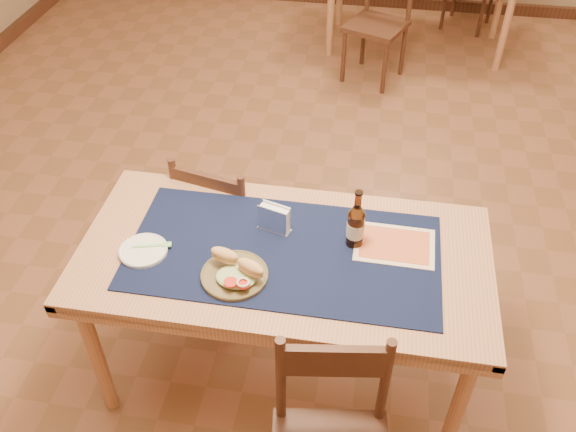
% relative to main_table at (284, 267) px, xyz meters
% --- Properties ---
extents(room, '(6.04, 7.04, 2.84)m').
position_rel_main_table_xyz_m(room, '(0.00, 0.80, 0.73)').
color(room, brown).
rests_on(room, ground).
extents(main_table, '(1.60, 0.80, 0.75)m').
position_rel_main_table_xyz_m(main_table, '(0.00, 0.00, 0.00)').
color(main_table, tan).
rests_on(main_table, ground).
extents(placemat, '(1.20, 0.60, 0.01)m').
position_rel_main_table_xyz_m(placemat, '(0.00, 0.00, 0.09)').
color(placemat, black).
rests_on(placemat, main_table).
extents(baseboard, '(6.00, 7.00, 0.10)m').
position_rel_main_table_xyz_m(baseboard, '(0.00, 0.80, -0.62)').
color(baseboard, '#442518').
rests_on(baseboard, ground).
extents(chair_main_far, '(0.47, 0.47, 0.85)m').
position_rel_main_table_xyz_m(chair_main_far, '(-0.37, 0.48, -0.23)').
color(chair_main_far, '#442518').
rests_on(chair_main_far, ground).
extents(chair_back_near, '(0.53, 0.53, 0.88)m').
position_rel_main_table_xyz_m(chair_back_near, '(0.25, 2.86, -0.21)').
color(chair_back_near, '#442518').
rests_on(chair_back_near, ground).
extents(sandwich_plate, '(0.25, 0.25, 0.10)m').
position_rel_main_table_xyz_m(sandwich_plate, '(-0.15, -0.16, 0.11)').
color(sandwich_plate, brown).
rests_on(sandwich_plate, placemat).
extents(side_plate, '(0.19, 0.19, 0.02)m').
position_rel_main_table_xyz_m(side_plate, '(-0.53, -0.09, 0.10)').
color(side_plate, white).
rests_on(side_plate, placemat).
extents(fork, '(0.15, 0.06, 0.00)m').
position_rel_main_table_xyz_m(fork, '(-0.49, -0.06, 0.10)').
color(fork, '#8AE07B').
rests_on(fork, side_plate).
extents(beer_bottle, '(0.07, 0.07, 0.26)m').
position_rel_main_table_xyz_m(beer_bottle, '(0.26, 0.09, 0.18)').
color(beer_bottle, '#48230D').
rests_on(beer_bottle, placemat).
extents(napkin_holder, '(0.14, 0.08, 0.12)m').
position_rel_main_table_xyz_m(napkin_holder, '(-0.06, 0.12, 0.14)').
color(napkin_holder, white).
rests_on(napkin_holder, placemat).
extents(menu_card, '(0.31, 0.23, 0.01)m').
position_rel_main_table_xyz_m(menu_card, '(0.42, 0.10, 0.09)').
color(menu_card, beige).
rests_on(menu_card, placemat).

